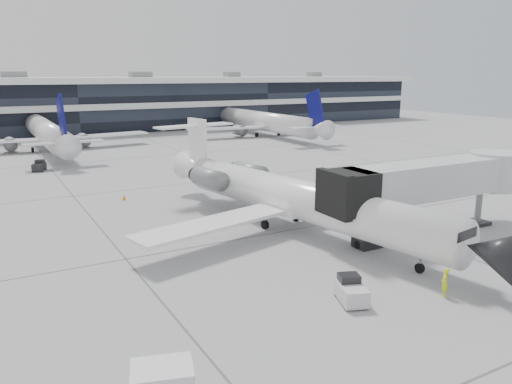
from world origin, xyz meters
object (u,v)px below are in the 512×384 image
jet_bridge (438,179)px  ramp_worker (445,282)px  regional_jet (292,196)px  baggage_tug (351,291)px

jet_bridge → ramp_worker: bearing=-134.9°
regional_jet → baggage_tug: bearing=-118.9°
ramp_worker → baggage_tug: bearing=-64.7°
ramp_worker → baggage_tug: ramp_worker is taller
jet_bridge → baggage_tug: jet_bridge is taller
jet_bridge → ramp_worker: 12.11m
regional_jet → jet_bridge: 10.97m
jet_bridge → baggage_tug: (-13.17, -6.16, -3.60)m
regional_jet → ramp_worker: bearing=-97.5°
regional_jet → ramp_worker: regional_jet is taller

